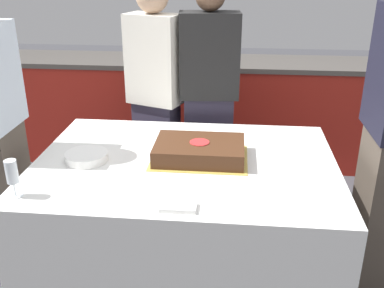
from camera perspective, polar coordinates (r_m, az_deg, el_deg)
name	(u,v)px	position (r m, az deg, el deg)	size (l,w,h in m)	color
ground_plane	(186,272)	(2.81, -0.78, -15.89)	(14.00, 14.00, 0.00)	#424247
back_counter	(206,110)	(4.06, 1.79, 4.28)	(4.40, 0.58, 0.92)	#A82319
dining_table	(186,219)	(2.60, -0.82, -9.54)	(1.62, 1.18, 0.74)	white
cake	(199,150)	(2.43, 0.96, -0.83)	(0.52, 0.38, 0.10)	gold
plate_stack	(86,157)	(2.48, -13.25, -1.59)	(0.23, 0.23, 0.04)	white
wine_glass	(12,173)	(2.18, -21.92, -3.44)	(0.07, 0.07, 0.18)	white
side_plate_near_cake	(208,135)	(2.76, 2.05, 1.19)	(0.20, 0.20, 0.00)	white
utensil_pile	(178,207)	(1.98, -1.75, -7.96)	(0.16, 0.09, 0.02)	white
person_cutting_cake	(209,99)	(3.13, 2.13, 5.67)	(0.42, 0.24, 1.62)	#383347
person_standing_back	(156,96)	(3.17, -4.66, 6.09)	(0.41, 0.31, 1.62)	#383347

